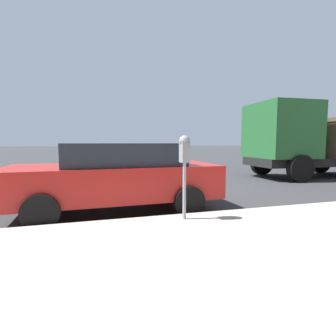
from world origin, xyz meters
TOP-DOWN VIEW (x-y plane):
  - ground_plane at (0.00, 0.00)m, footprint 220.00×220.00m
  - sidewalk at (-4.85, 0.00)m, footprint 5.31×56.00m
  - parking_meter at (-2.53, -0.93)m, footprint 0.21×0.19m
  - car_red at (-1.07, 0.10)m, footprint 2.14×4.42m
  - dump_truck at (2.40, -9.45)m, footprint 3.03×7.54m

SIDE VIEW (x-z plane):
  - ground_plane at x=0.00m, z-range 0.00..0.00m
  - sidewalk at x=-4.85m, z-range 0.00..0.15m
  - car_red at x=-1.07m, z-range 0.05..1.53m
  - parking_meter at x=-2.53m, z-range 0.54..2.01m
  - dump_truck at x=2.40m, z-range 0.03..3.15m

